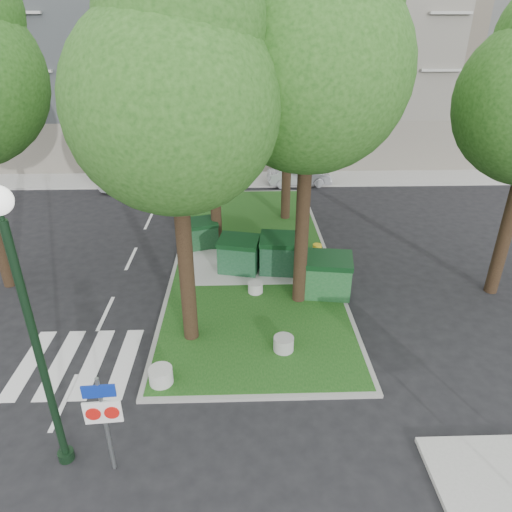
{
  "coord_description": "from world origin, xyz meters",
  "views": [
    {
      "loc": [
        0.11,
        -8.83,
        8.55
      ],
      "look_at": [
        0.51,
        4.11,
        2.0
      ],
      "focal_mm": 32.0,
      "sensor_mm": 36.0,
      "label": 1
    }
  ],
  "objects_px": {
    "street_lamp": "(27,309)",
    "traffic_sign_pole": "(103,413)",
    "dumpster_d": "(327,276)",
    "bollard_right": "(284,344)",
    "tree_median_near_right": "(314,49)",
    "tree_median_far": "(293,32)",
    "tree_median_near_left": "(176,85)",
    "dumpster_c": "(281,254)",
    "car_silver": "(299,175)",
    "bollard_mid": "(255,287)",
    "tree_median_mid": "(213,74)",
    "bollard_left": "(161,376)",
    "dumpster_b": "(239,255)",
    "car_white": "(133,182)",
    "litter_bin": "(317,252)",
    "dumpster_a": "(201,234)"
  },
  "relations": [
    {
      "from": "street_lamp",
      "to": "traffic_sign_pole",
      "type": "bearing_deg",
      "value": -13.46
    },
    {
      "from": "dumpster_d",
      "to": "bollard_right",
      "type": "xyz_separation_m",
      "value": [
        -1.76,
        -3.05,
        -0.51
      ]
    },
    {
      "from": "tree_median_near_right",
      "to": "tree_median_far",
      "type": "distance_m",
      "value": 7.51
    },
    {
      "from": "tree_median_near_left",
      "to": "tree_median_near_right",
      "type": "distance_m",
      "value": 4.09
    },
    {
      "from": "dumpster_c",
      "to": "car_silver",
      "type": "relative_size",
      "value": 0.47
    },
    {
      "from": "tree_median_near_right",
      "to": "bollard_right",
      "type": "bearing_deg",
      "value": -106.84
    },
    {
      "from": "bollard_mid",
      "to": "tree_median_near_left",
      "type": "bearing_deg",
      "value": -128.38
    },
    {
      "from": "bollard_mid",
      "to": "street_lamp",
      "type": "relative_size",
      "value": 0.08
    },
    {
      "from": "tree_median_mid",
      "to": "dumpster_d",
      "type": "bearing_deg",
      "value": -47.36
    },
    {
      "from": "street_lamp",
      "to": "traffic_sign_pole",
      "type": "distance_m",
      "value": 2.6
    },
    {
      "from": "tree_median_near_right",
      "to": "bollard_left",
      "type": "distance_m",
      "value": 9.61
    },
    {
      "from": "dumpster_c",
      "to": "bollard_left",
      "type": "bearing_deg",
      "value": -113.7
    },
    {
      "from": "tree_median_mid",
      "to": "bollard_left",
      "type": "height_order",
      "value": "tree_median_mid"
    },
    {
      "from": "bollard_mid",
      "to": "dumpster_d",
      "type": "bearing_deg",
      "value": -4.37
    },
    {
      "from": "dumpster_b",
      "to": "street_lamp",
      "type": "xyz_separation_m",
      "value": [
        -3.8,
        -8.35,
        3.16
      ]
    },
    {
      "from": "tree_median_near_left",
      "to": "bollard_right",
      "type": "bearing_deg",
      "value": -16.78
    },
    {
      "from": "car_white",
      "to": "tree_median_far",
      "type": "bearing_deg",
      "value": -111.85
    },
    {
      "from": "litter_bin",
      "to": "dumpster_b",
      "type": "bearing_deg",
      "value": -164.01
    },
    {
      "from": "street_lamp",
      "to": "traffic_sign_pole",
      "type": "height_order",
      "value": "street_lamp"
    },
    {
      "from": "tree_median_far",
      "to": "street_lamp",
      "type": "bearing_deg",
      "value": -114.0
    },
    {
      "from": "street_lamp",
      "to": "tree_median_mid",
      "type": "bearing_deg",
      "value": 74.76
    },
    {
      "from": "street_lamp",
      "to": "car_silver",
      "type": "xyz_separation_m",
      "value": [
        7.35,
        19.1,
        -3.33
      ]
    },
    {
      "from": "bollard_left",
      "to": "car_silver",
      "type": "xyz_separation_m",
      "value": [
        5.6,
        16.87,
        0.27
      ]
    },
    {
      "from": "tree_median_far",
      "to": "traffic_sign_pole",
      "type": "xyz_separation_m",
      "value": [
        -5.03,
        -14.06,
        -6.71
      ]
    },
    {
      "from": "street_lamp",
      "to": "dumpster_c",
      "type": "bearing_deg",
      "value": 56.84
    },
    {
      "from": "tree_median_near_left",
      "to": "bollard_right",
      "type": "distance_m",
      "value": 7.51
    },
    {
      "from": "tree_median_near_right",
      "to": "bollard_left",
      "type": "height_order",
      "value": "tree_median_near_right"
    },
    {
      "from": "bollard_left",
      "to": "dumpster_a",
      "type": "bearing_deg",
      "value": 86.92
    },
    {
      "from": "bollard_left",
      "to": "street_lamp",
      "type": "distance_m",
      "value": 4.59
    },
    {
      "from": "tree_median_near_right",
      "to": "street_lamp",
      "type": "height_order",
      "value": "tree_median_near_right"
    },
    {
      "from": "tree_median_near_right",
      "to": "car_white",
      "type": "distance_m",
      "value": 16.11
    },
    {
      "from": "tree_median_near_left",
      "to": "dumpster_a",
      "type": "xyz_separation_m",
      "value": [
        -0.24,
        6.26,
        -6.61
      ]
    },
    {
      "from": "dumpster_c",
      "to": "dumpster_a",
      "type": "bearing_deg",
      "value": 151.87
    },
    {
      "from": "dumpster_a",
      "to": "dumpster_c",
      "type": "bearing_deg",
      "value": -53.69
    },
    {
      "from": "dumpster_d",
      "to": "car_white",
      "type": "xyz_separation_m",
      "value": [
        -9.1,
        11.51,
        -0.21
      ]
    },
    {
      "from": "tree_median_far",
      "to": "dumpster_c",
      "type": "height_order",
      "value": "tree_median_far"
    },
    {
      "from": "bollard_left",
      "to": "traffic_sign_pole",
      "type": "relative_size",
      "value": 0.25
    },
    {
      "from": "dumpster_b",
      "to": "bollard_right",
      "type": "distance_m",
      "value": 5.05
    },
    {
      "from": "dumpster_b",
      "to": "car_white",
      "type": "height_order",
      "value": "dumpster_b"
    },
    {
      "from": "dumpster_a",
      "to": "dumpster_c",
      "type": "xyz_separation_m",
      "value": [
        3.2,
        -2.29,
        0.13
      ]
    },
    {
      "from": "bollard_left",
      "to": "car_white",
      "type": "xyz_separation_m",
      "value": [
        -4.0,
        15.82,
        0.29
      ]
    },
    {
      "from": "tree_median_mid",
      "to": "dumpster_b",
      "type": "bearing_deg",
      "value": -70.6
    },
    {
      "from": "tree_median_near_left",
      "to": "car_silver",
      "type": "xyz_separation_m",
      "value": [
        4.91,
        14.81,
        -6.7
      ]
    },
    {
      "from": "tree_median_mid",
      "to": "bollard_left",
      "type": "distance_m",
      "value": 10.89
    },
    {
      "from": "bollard_left",
      "to": "litter_bin",
      "type": "relative_size",
      "value": 1.0
    },
    {
      "from": "dumpster_a",
      "to": "street_lamp",
      "type": "height_order",
      "value": "street_lamp"
    },
    {
      "from": "tree_median_near_right",
      "to": "car_silver",
      "type": "height_order",
      "value": "tree_median_near_right"
    },
    {
      "from": "tree_median_near_left",
      "to": "dumpster_a",
      "type": "relative_size",
      "value": 6.81
    },
    {
      "from": "tree_median_near_left",
      "to": "tree_median_mid",
      "type": "height_order",
      "value": "tree_median_near_left"
    },
    {
      "from": "bollard_mid",
      "to": "street_lamp",
      "type": "bearing_deg",
      "value": -123.0
    }
  ]
}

